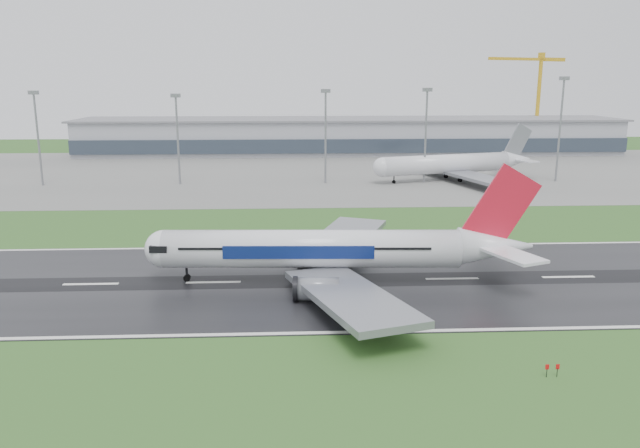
{
  "coord_description": "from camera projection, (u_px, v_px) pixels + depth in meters",
  "views": [
    {
      "loc": [
        -26.97,
        -98.15,
        32.76
      ],
      "look_at": [
        -21.74,
        12.0,
        7.0
      ],
      "focal_mm": 34.73,
      "sensor_mm": 36.0,
      "label": 1
    }
  ],
  "objects": [
    {
      "name": "floodmast_2",
      "position": [
        325.0,
        139.0,
        197.44
      ],
      "size": [
        0.64,
        0.64,
        28.77
      ],
      "primitive_type": "cylinder",
      "color": "gray",
      "rests_on": "ground"
    },
    {
      "name": "main_airliner",
      "position": [
        339.0,
        226.0,
        100.83
      ],
      "size": [
        66.27,
        63.37,
        18.79
      ],
      "primitive_type": null,
      "rotation": [
        0.0,
        0.0,
        -0.04
      ],
      "color": "silver",
      "rests_on": "runway"
    },
    {
      "name": "floodmast_1",
      "position": [
        178.0,
        142.0,
        195.43
      ],
      "size": [
        0.64,
        0.64,
        27.39
      ],
      "primitive_type": "cylinder",
      "color": "gray",
      "rests_on": "ground"
    },
    {
      "name": "ground",
      "position": [
        452.0,
        279.0,
        104.17
      ],
      "size": [
        520.0,
        520.0,
        0.0
      ],
      "primitive_type": "plane",
      "color": "#28531E",
      "rests_on": "ground"
    },
    {
      "name": "tower_crane",
      "position": [
        538.0,
        101.0,
        297.84
      ],
      "size": [
        43.48,
        19.52,
        45.22
      ],
      "primitive_type": null,
      "rotation": [
        0.0,
        0.0,
        0.38
      ],
      "color": "gold",
      "rests_on": "ground"
    },
    {
      "name": "runway",
      "position": [
        452.0,
        279.0,
        104.16
      ],
      "size": [
        400.0,
        45.0,
        0.1
      ],
      "primitive_type": "cube",
      "color": "black",
      "rests_on": "ground"
    },
    {
      "name": "parked_airliner",
      "position": [
        453.0,
        154.0,
        204.78
      ],
      "size": [
        73.77,
        70.98,
        17.66
      ],
      "primitive_type": null,
      "rotation": [
        0.0,
        0.0,
        0.29
      ],
      "color": "silver",
      "rests_on": "apron"
    },
    {
      "name": "apron",
      "position": [
        365.0,
        172.0,
        225.75
      ],
      "size": [
        400.0,
        130.0,
        0.08
      ],
      "primitive_type": "cube",
      "color": "slate",
      "rests_on": "ground"
    },
    {
      "name": "floodmast_4",
      "position": [
        560.0,
        132.0,
        200.52
      ],
      "size": [
        0.64,
        0.64,
        32.62
      ],
      "primitive_type": "cylinder",
      "color": "gray",
      "rests_on": "ground"
    },
    {
      "name": "terminal",
      "position": [
        350.0,
        137.0,
        282.41
      ],
      "size": [
        240.0,
        36.0,
        15.0
      ],
      "primitive_type": "cube",
      "color": "gray",
      "rests_on": "ground"
    },
    {
      "name": "floodmast_3",
      "position": [
        426.0,
        138.0,
        198.89
      ],
      "size": [
        0.64,
        0.64,
        29.12
      ],
      "primitive_type": "cylinder",
      "color": "gray",
      "rests_on": "ground"
    },
    {
      "name": "floodmast_0",
      "position": [
        38.0,
        141.0,
        193.33
      ],
      "size": [
        0.64,
        0.64,
        28.34
      ],
      "primitive_type": "cylinder",
      "color": "gray",
      "rests_on": "ground"
    }
  ]
}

